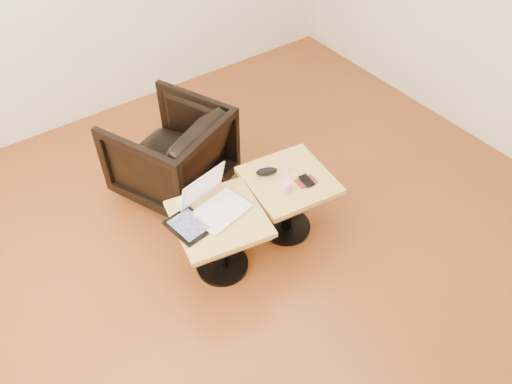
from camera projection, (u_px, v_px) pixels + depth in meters
room_shell at (273, 86)px, 2.46m from camera, size 4.52×4.52×2.71m
side_table_left at (220, 230)px, 3.09m from camera, size 0.62×0.62×0.49m
side_table_right at (288, 192)px, 3.34m from camera, size 0.60×0.60×0.49m
laptop at (215, 203)px, 3.02m from camera, size 0.39×0.35×0.24m
tablet at (189, 226)px, 2.95m from camera, size 0.24×0.28×0.02m
charging_adapter at (181, 202)px, 3.08m from camera, size 0.05×0.05×0.03m
glasses_case at (267, 171)px, 3.27m from camera, size 0.16×0.11×0.05m
striped_cup at (286, 187)px, 3.13m from camera, size 0.08×0.08×0.09m
earbuds_tangle at (289, 171)px, 3.29m from camera, size 0.07×0.06×0.01m
phone_on_sleeve at (306, 181)px, 3.22m from camera, size 0.14×0.12×0.02m
armchair at (171, 152)px, 3.66m from camera, size 0.96×0.97×0.68m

